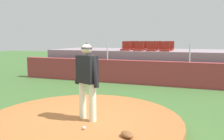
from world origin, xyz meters
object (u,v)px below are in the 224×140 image
(pitcher, at_px, (87,76))
(stadium_chair_7, at_px, (168,48))
(stadium_chair_9, at_px, (146,47))
(stadium_chair_11, at_px, (170,47))
(stadium_chair_5, at_px, (142,47))
(stadium_chair_10, at_px, (158,47))
(baseball, at_px, (84,128))
(stadium_chair_4, at_px, (130,47))
(stadium_chair_8, at_px, (134,47))
(fielding_glove, at_px, (127,134))
(stadium_chair_2, at_px, (152,48))
(stadium_chair_0, at_px, (126,48))
(stadium_chair_1, at_px, (139,48))
(stadium_chair_3, at_px, (165,48))
(stadium_chair_6, at_px, (154,47))

(pitcher, xyz_separation_m, stadium_chair_7, (0.92, 8.04, 0.38))
(stadium_chair_9, xyz_separation_m, stadium_chair_11, (1.40, 0.03, 0.00))
(stadium_chair_5, xyz_separation_m, stadium_chair_10, (0.72, 0.94, 0.00))
(stadium_chair_9, height_order, stadium_chair_10, same)
(baseball, relative_size, stadium_chair_7, 0.15)
(stadium_chair_4, bearing_deg, pitcher, 98.43)
(stadium_chair_8, height_order, stadium_chair_10, same)
(fielding_glove, xyz_separation_m, stadium_chair_8, (-2.37, 9.61, 1.37))
(stadium_chair_2, height_order, stadium_chair_7, same)
(stadium_chair_0, xyz_separation_m, stadium_chair_7, (2.10, 0.85, 0.00))
(fielding_glove, distance_m, stadium_chair_2, 7.98)
(stadium_chair_8, bearing_deg, stadium_chair_10, -179.55)
(stadium_chair_4, height_order, stadium_chair_9, same)
(stadium_chair_4, height_order, stadium_chair_11, same)
(stadium_chair_1, distance_m, stadium_chair_3, 1.37)
(stadium_chair_3, bearing_deg, stadium_chair_5, -33.55)
(stadium_chair_1, bearing_deg, baseball, 95.10)
(stadium_chair_7, bearing_deg, pitcher, 83.50)
(baseball, height_order, stadium_chair_3, stadium_chair_3)
(stadium_chair_1, bearing_deg, stadium_chair_3, 177.76)
(stadium_chair_7, bearing_deg, stadium_chair_11, -89.48)
(stadium_chair_6, distance_m, stadium_chair_10, 0.92)
(stadium_chair_6, bearing_deg, stadium_chair_1, 53.07)
(baseball, distance_m, stadium_chair_10, 9.66)
(fielding_glove, bearing_deg, stadium_chair_10, 136.00)
(stadium_chair_0, relative_size, stadium_chair_10, 1.00)
(baseball, distance_m, stadium_chair_8, 9.75)
(stadium_chair_0, distance_m, stadium_chair_11, 2.76)
(stadium_chair_0, height_order, stadium_chair_8, same)
(pitcher, distance_m, stadium_chair_11, 9.03)
(stadium_chair_8, bearing_deg, stadium_chair_5, 127.59)
(stadium_chair_11, bearing_deg, stadium_chair_8, 0.35)
(stadium_chair_6, relative_size, stadium_chair_7, 1.00)
(fielding_glove, relative_size, stadium_chair_5, 0.60)
(pitcher, height_order, baseball, pitcher)
(stadium_chair_5, bearing_deg, stadium_chair_9, -90.47)
(stadium_chair_2, height_order, stadium_chair_5, same)
(stadium_chair_3, relative_size, stadium_chair_6, 1.00)
(stadium_chair_4, xyz_separation_m, stadium_chair_9, (0.71, 0.87, 0.00))
(stadium_chair_2, relative_size, stadium_chair_8, 1.00)
(stadium_chair_8, distance_m, stadium_chair_10, 1.43)
(fielding_glove, distance_m, stadium_chair_8, 9.99)
(pitcher, relative_size, stadium_chair_6, 3.60)
(stadium_chair_0, distance_m, stadium_chair_10, 2.28)
(pitcher, distance_m, stadium_chair_1, 7.21)
(stadium_chair_2, height_order, stadium_chair_11, same)
(stadium_chair_10, bearing_deg, stadium_chair_1, 68.36)
(stadium_chair_8, relative_size, stadium_chair_9, 1.00)
(stadium_chair_5, height_order, stadium_chair_6, same)
(fielding_glove, height_order, stadium_chair_9, stadium_chair_9)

